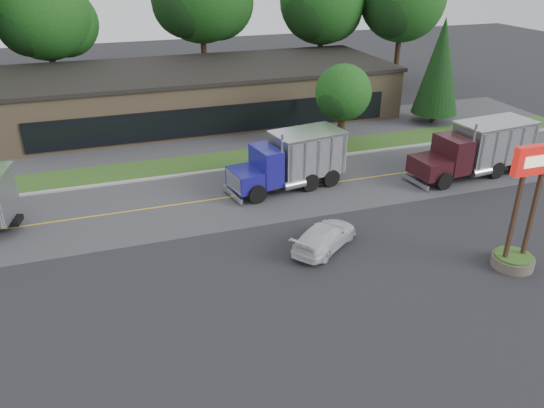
{
  "coord_description": "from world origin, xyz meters",
  "views": [
    {
      "loc": [
        -6.81,
        -18.75,
        13.39
      ],
      "look_at": [
        0.85,
        3.83,
        1.8
      ],
      "focal_mm": 35.0,
      "sensor_mm": 36.0,
      "label": 1
    }
  ],
  "objects_px": {
    "bilo_sign": "(520,228)",
    "dump_truck_maroon": "(479,148)",
    "dump_truck_blue": "(293,159)",
    "rally_car": "(325,236)"
  },
  "relations": [
    {
      "from": "rally_car",
      "to": "bilo_sign",
      "type": "bearing_deg",
      "value": -156.58
    },
    {
      "from": "bilo_sign",
      "to": "dump_truck_blue",
      "type": "distance_m",
      "value": 13.5
    },
    {
      "from": "dump_truck_blue",
      "to": "rally_car",
      "type": "xyz_separation_m",
      "value": [
        -1.17,
        -7.5,
        -1.18
      ]
    },
    {
      "from": "dump_truck_blue",
      "to": "dump_truck_maroon",
      "type": "xyz_separation_m",
      "value": [
        12.0,
        -1.96,
        0.01
      ]
    },
    {
      "from": "dump_truck_maroon",
      "to": "rally_car",
      "type": "bearing_deg",
      "value": 17.28
    },
    {
      "from": "bilo_sign",
      "to": "dump_truck_maroon",
      "type": "bearing_deg",
      "value": 60.62
    },
    {
      "from": "bilo_sign",
      "to": "dump_truck_maroon",
      "type": "xyz_separation_m",
      "value": [
        5.58,
        9.91,
        -0.22
      ]
    },
    {
      "from": "bilo_sign",
      "to": "rally_car",
      "type": "xyz_separation_m",
      "value": [
        -7.59,
        4.38,
        -1.4
      ]
    },
    {
      "from": "bilo_sign",
      "to": "dump_truck_blue",
      "type": "bearing_deg",
      "value": 118.39
    },
    {
      "from": "dump_truck_blue",
      "to": "rally_car",
      "type": "bearing_deg",
      "value": 71.97
    }
  ]
}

